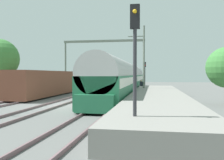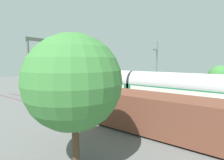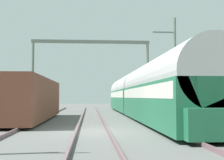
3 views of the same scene
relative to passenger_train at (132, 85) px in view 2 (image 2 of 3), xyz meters
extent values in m
cube|color=gray|center=(3.82, -9.72, -1.52)|extent=(4.40, 28.00, 0.90)
cube|color=#236B47|center=(0.00, -8.13, -0.71)|extent=(2.90, 16.00, 2.20)
cube|color=silver|center=(0.00, -8.13, -0.08)|extent=(2.93, 15.36, 0.64)
cylinder|color=#B2B2B2|center=(0.00, -8.13, 0.59)|extent=(2.84, 16.00, 2.84)
cube|color=#236B47|center=(0.00, 8.22, -0.71)|extent=(2.90, 16.00, 2.20)
cube|color=silver|center=(0.00, 8.22, -0.08)|extent=(2.93, 15.36, 0.64)
cylinder|color=#B2B2B2|center=(0.00, 8.22, 0.59)|extent=(2.84, 16.00, 2.84)
cube|color=brown|center=(-8.52, -5.04, -0.46)|extent=(2.80, 13.00, 2.70)
cube|color=black|center=(-8.52, -5.04, -1.76)|extent=(2.52, 11.96, 0.10)
cylinder|color=#353535|center=(1.85, 2.57, -1.55)|extent=(0.20, 0.20, 0.85)
cube|color=#232833|center=(1.85, 2.57, -0.80)|extent=(0.43, 0.29, 0.64)
sphere|color=tan|center=(1.85, 2.57, -0.36)|extent=(0.24, 0.24, 0.24)
cylinder|color=#2D2D33|center=(1.92, 14.94, -0.06)|extent=(0.14, 0.14, 3.83)
cube|color=black|center=(1.92, 14.94, 2.31)|extent=(0.36, 0.20, 0.90)
sphere|color=red|center=(1.92, 14.82, 2.16)|extent=(0.16, 0.16, 0.16)
cylinder|color=#5F695E|center=(-10.52, 7.06, 1.78)|extent=(0.28, 0.28, 7.50)
cylinder|color=#5F695E|center=(2.00, 7.06, 1.78)|extent=(0.28, 0.28, 7.50)
cube|color=#5F695E|center=(-4.26, 7.06, 5.71)|extent=(12.92, 0.24, 0.36)
cylinder|color=#5F695E|center=(2.40, -2.49, 2.03)|extent=(0.20, 0.20, 8.00)
cube|color=#5F695E|center=(1.50, -2.49, 4.83)|extent=(1.80, 0.10, 0.10)
cylinder|color=#4C3826|center=(-14.57, -4.27, -0.69)|extent=(0.36, 0.36, 2.57)
sphere|color=#3B7937|center=(-14.57, -4.27, 2.36)|extent=(4.70, 4.70, 4.70)
cylinder|color=#4C3826|center=(9.26, -9.83, -1.07)|extent=(0.36, 0.36, 1.80)
sphere|color=#3B7937|center=(9.26, -9.83, 1.05)|extent=(3.28, 3.28, 3.28)
camera|label=1|loc=(3.49, -30.55, 0.50)|focal=39.23mm
camera|label=2|loc=(-20.02, -10.21, 3.41)|focal=26.25mm
camera|label=3|loc=(-4.39, -26.44, -0.34)|focal=49.29mm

